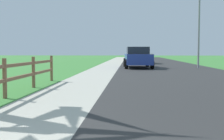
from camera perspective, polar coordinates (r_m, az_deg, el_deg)
The scene contains 9 objects.
ground_plane at distance 26.26m, azimuth 1.76°, elevation 1.04°, with size 120.00×120.00×0.00m, color #3F8639.
road_asphalt at distance 28.37m, azimuth 8.97°, elevation 1.20°, with size 7.00×66.00×0.01m, color #2E2E2E.
curb_concrete at distance 28.50m, azimuth -4.16°, elevation 1.25°, with size 6.00×66.00×0.01m, color #B9B6A6.
grass_verge at distance 28.74m, azimuth -7.13°, elevation 1.25°, with size 5.00×66.00×0.00m, color #3F8639.
parked_suv_blue at distance 21.72m, azimuth 5.09°, elevation 2.50°, with size 2.21×5.00×1.56m.
parked_car_beige at distance 29.69m, azimuth 5.60°, elevation 2.79°, with size 2.39×4.60×1.50m.
parked_car_silver at distance 37.07m, azimuth 4.43°, elevation 3.00°, with size 2.25×4.53×1.53m.
parked_car_red at distance 45.04m, azimuth 4.83°, elevation 3.11°, with size 2.21×4.64×1.48m.
street_lamp at distance 22.02m, azimuth 17.14°, elevation 10.77°, with size 1.17×0.20×6.76m.
Camera 1 is at (0.81, -1.21, 1.23)m, focal length 46.19 mm.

